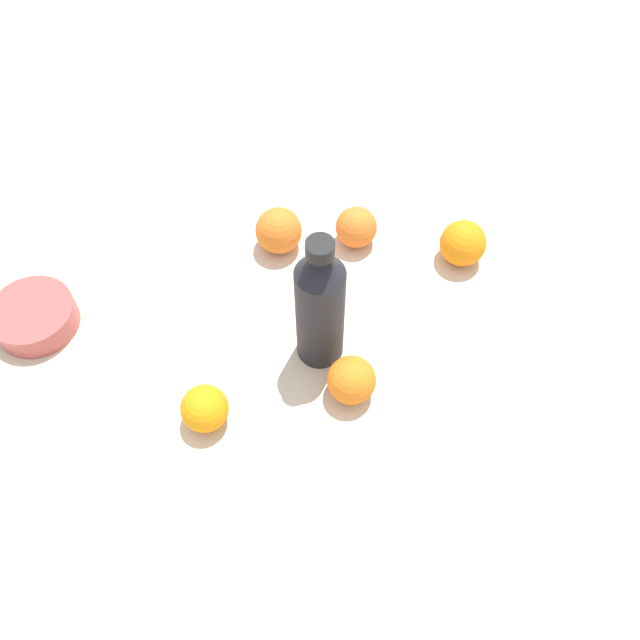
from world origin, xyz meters
TOP-DOWN VIEW (x-y plane):
  - ground_plane at (0.00, 0.00)m, footprint 2.40×2.40m
  - water_bottle at (-0.01, -0.02)m, footprint 0.07×0.07m
  - orange_0 at (0.18, 0.04)m, footprint 0.07×0.07m
  - orange_1 at (-0.03, 0.06)m, footprint 0.07×0.07m
  - orange_2 at (-0.13, -0.21)m, footprint 0.07×0.07m
  - orange_3 at (-0.28, -0.12)m, footprint 0.08×0.08m
  - orange_4 at (-0.01, -0.24)m, footprint 0.08×0.08m
  - ceramic_bowl at (0.40, -0.20)m, footprint 0.13×0.13m

SIDE VIEW (x-z plane):
  - ground_plane at x=0.00m, z-range 0.00..0.00m
  - ceramic_bowl at x=0.40m, z-range 0.00..0.04m
  - orange_0 at x=0.18m, z-range 0.00..0.07m
  - orange_2 at x=-0.13m, z-range 0.00..0.07m
  - orange_1 at x=-0.03m, z-range 0.00..0.07m
  - orange_3 at x=-0.28m, z-range 0.00..0.08m
  - orange_4 at x=-0.01m, z-range 0.00..0.08m
  - water_bottle at x=-0.01m, z-range -0.01..0.24m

